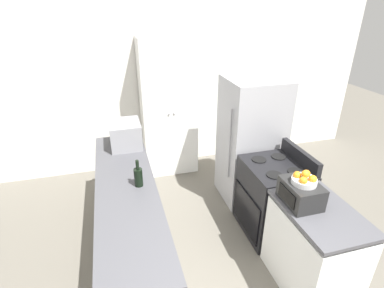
{
  "coord_description": "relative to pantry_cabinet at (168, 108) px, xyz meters",
  "views": [
    {
      "loc": [
        -0.86,
        -1.21,
        2.61
      ],
      "look_at": [
        0.0,
        1.87,
        1.05
      ],
      "focal_mm": 28.0,
      "sensor_mm": 36.0,
      "label": 1
    }
  ],
  "objects": [
    {
      "name": "fruit_bowl",
      "position": [
        0.73,
        -2.47,
        0.1
      ],
      "size": [
        0.22,
        0.22,
        0.13
      ],
      "color": "silver",
      "rests_on": "toaster_oven"
    },
    {
      "name": "refrigerator",
      "position": [
        0.92,
        -1.04,
        -0.21
      ],
      "size": [
        0.76,
        0.7,
        1.72
      ],
      "color": "#A3A3A8",
      "rests_on": "ground_plane"
    },
    {
      "name": "wall_back",
      "position": [
        0.02,
        0.28,
        0.23
      ],
      "size": [
        7.0,
        0.06,
        2.6
      ],
      "color": "white",
      "rests_on": "ground_plane"
    },
    {
      "name": "pantry_cabinet",
      "position": [
        0.0,
        0.0,
        0.0
      ],
      "size": [
        0.84,
        0.49,
        2.14
      ],
      "color": "white",
      "rests_on": "ground_plane"
    },
    {
      "name": "counter_right",
      "position": [
        0.85,
        -2.62,
        -0.63
      ],
      "size": [
        0.6,
        0.86,
        0.91
      ],
      "color": "silver",
      "rests_on": "ground_plane"
    },
    {
      "name": "wine_bottle",
      "position": [
        -0.67,
        -1.78,
        -0.06
      ],
      "size": [
        0.09,
        0.09,
        0.29
      ],
      "color": "black",
      "rests_on": "counter_left"
    },
    {
      "name": "counter_left",
      "position": [
        -0.8,
        -1.76,
        -0.63
      ],
      "size": [
        0.6,
        2.57,
        0.91
      ],
      "color": "silver",
      "rests_on": "ground_plane"
    },
    {
      "name": "microwave",
      "position": [
        -0.72,
        -0.82,
        -0.0
      ],
      "size": [
        0.38,
        0.45,
        0.32
      ],
      "color": "#939399",
      "rests_on": "counter_left"
    },
    {
      "name": "toaster_oven",
      "position": [
        0.72,
        -2.46,
        -0.05
      ],
      "size": [
        0.29,
        0.37,
        0.22
      ],
      "color": "black",
      "rests_on": "counter_right"
    },
    {
      "name": "stove",
      "position": [
        0.87,
        -1.8,
        -0.61
      ],
      "size": [
        0.66,
        0.74,
        1.07
      ],
      "color": "black",
      "rests_on": "ground_plane"
    }
  ]
}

